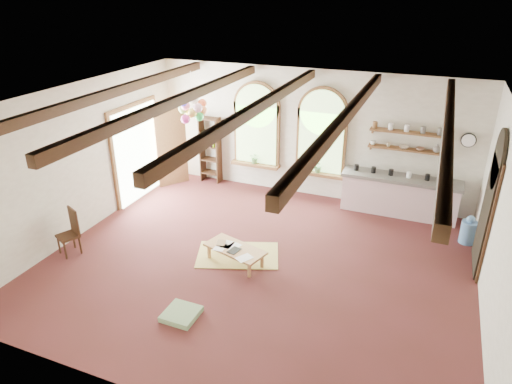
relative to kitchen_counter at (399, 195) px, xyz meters
The scene contains 27 objects.
floor 3.97m from the kitchen_counter, 125.71° to the right, with size 8.00×8.00×0.00m, color #562324.
ceiling_beams 4.73m from the kitchen_counter, 125.71° to the right, with size 6.20×6.80×0.18m, color #3C2413, non-canonical shape.
window_left 3.88m from the kitchen_counter, behind, with size 1.30×0.28×2.20m.
window_right 2.32m from the kitchen_counter, behind, with size 1.30×0.28×2.20m.
left_doorway 6.44m from the kitchen_counter, 167.37° to the right, with size 0.10×1.90×2.50m, color brown.
right_doorway 2.45m from the kitchen_counter, 45.86° to the right, with size 0.10×1.30×2.40m, color black.
kitchen_counter is the anchor object (origin of this frame).
wall_shelf_lower 1.09m from the kitchen_counter, 90.00° to the left, with size 1.70×0.24×0.04m, color brown.
wall_shelf_upper 1.49m from the kitchen_counter, 90.00° to the left, with size 1.70×0.24×0.04m, color brown.
wall_clock 1.91m from the kitchen_counter, 11.31° to the left, with size 0.32×0.32×0.04m, color black.
bookshelf 5.02m from the kitchen_counter, behind, with size 0.53×0.32×1.80m.
coffee_table 4.33m from the kitchen_counter, 128.65° to the right, with size 1.30×0.87×0.34m.
side_chair 7.33m from the kitchen_counter, 144.22° to the right, with size 0.50×0.50×0.96m.
floor_mat 4.19m from the kitchen_counter, 131.66° to the right, with size 1.62×1.00×0.02m, color tan.
floor_cushion 5.91m from the kitchen_counter, 119.16° to the right, with size 0.55×0.55×0.09m, color #7CA16F.
water_jug_a 0.83m from the kitchen_counter, ahead, with size 0.31×0.31×0.61m.
water_jug_b 1.75m from the kitchen_counter, 28.86° to the right, with size 0.33×0.33×0.63m.
balloon_cluster 5.24m from the kitchen_counter, 167.03° to the right, with size 0.72×0.80×1.14m.
table_book 4.56m from the kitchen_counter, 132.83° to the right, with size 0.16×0.24×0.02m, color olive.
tablet 4.39m from the kitchen_counter, 127.57° to the right, with size 0.18×0.26×0.01m, color black.
potted_plant_left 3.72m from the kitchen_counter, behind, with size 0.27×0.23×0.30m, color #598C4C.
potted_plant_right 2.04m from the kitchen_counter, behind, with size 0.27×0.23×0.30m, color #598C4C.
shelf_cup_a 1.38m from the kitchen_counter, 166.50° to the left, with size 0.12×0.10×0.10m, color white.
shelf_cup_b 1.22m from the kitchen_counter, 155.77° to the left, with size 0.10×0.10×0.09m, color beige.
shelf_bowl_a 1.14m from the kitchen_counter, 105.52° to the left, with size 0.22×0.22×0.05m, color beige.
shelf_bowl_b 1.18m from the kitchen_counter, 30.96° to the left, with size 0.20×0.20×0.06m, color #8C664C.
shelf_vase 1.37m from the kitchen_counter, 15.48° to the left, with size 0.18×0.18×0.19m, color slate.
Camera 1 is at (2.80, -7.03, 5.00)m, focal length 32.00 mm.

